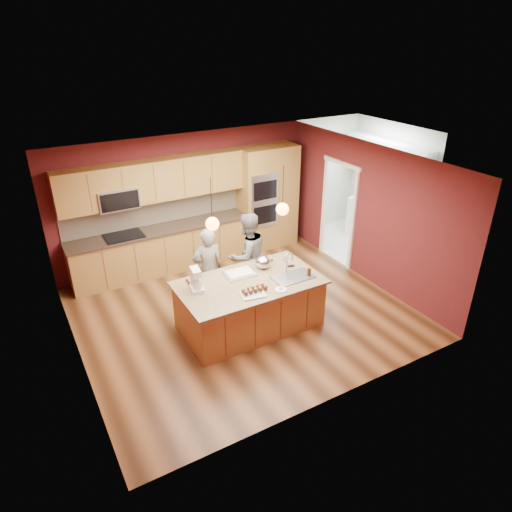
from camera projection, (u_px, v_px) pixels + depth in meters
floor at (242, 311)px, 8.16m from camera, size 5.50×5.50×0.00m
ceiling at (239, 163)px, 6.95m from camera, size 5.50×5.50×0.00m
wall_back at (184, 199)px, 9.49m from camera, size 5.50×0.00×5.50m
wall_front at (336, 318)px, 5.62m from camera, size 5.50×0.00×5.50m
wall_left at (66, 285)px, 6.34m from camera, size 0.00×5.00×5.00m
wall_right at (366, 213)px, 8.78m from camera, size 0.00×5.00×5.00m
cabinet_run at (158, 226)px, 9.16m from camera, size 3.74×0.64×2.30m
oven_column at (267, 198)px, 10.17m from camera, size 1.30×0.62×2.30m
doorway_trim at (338, 215)px, 9.52m from camera, size 0.08×1.11×2.20m
laundry_room at (387, 158)px, 10.15m from camera, size 2.60×2.70×2.70m
pendant_left at (212, 224)px, 6.61m from camera, size 0.20×0.20×0.80m
pendant_right at (282, 209)px, 7.15m from camera, size 0.20×0.20×0.80m
island at (250, 303)px, 7.59m from camera, size 2.34×1.31×1.24m
person_left at (208, 269)px, 8.00m from camera, size 0.58×0.40×1.52m
person_right at (248, 256)px, 8.33m from camera, size 0.87×0.72×1.64m
stand_mixer at (196, 281)px, 7.09m from camera, size 0.24×0.30×0.37m
sheet_cake at (240, 273)px, 7.60m from camera, size 0.51×0.39×0.05m
cooling_rack at (253, 294)px, 7.03m from camera, size 0.42×0.33×0.02m
mixing_bowl at (263, 262)px, 7.78m from camera, size 0.27×0.27×0.23m
plate at (281, 290)px, 7.16m from camera, size 0.19×0.19×0.01m
tumbler at (309, 272)px, 7.55m from camera, size 0.07×0.07×0.13m
phone at (291, 266)px, 7.87m from camera, size 0.14×0.09×0.01m
cupcakes_left at (193, 280)px, 7.37m from camera, size 0.23×0.23×0.07m
cupcakes_rack at (254, 288)px, 7.10m from camera, size 0.42×0.17×0.08m
cupcakes_right at (268, 259)px, 8.04m from camera, size 0.16×0.16×0.07m
washer at (388, 224)px, 10.38m from camera, size 0.69×0.71×1.10m
dryer at (363, 216)px, 11.04m from camera, size 0.75×0.76×0.93m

